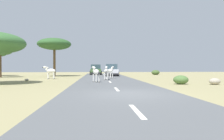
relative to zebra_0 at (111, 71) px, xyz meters
The scene contains 15 objects.
ground_plane 14.17m from the zebra_0, 90.24° to the right, with size 90.00×90.00×0.00m, color #998E60.
road 14.18m from the zebra_0, 91.98° to the right, with size 6.00×64.00×0.05m, color #56595B.
lane_markings 15.17m from the zebra_0, 91.85° to the right, with size 0.16×56.00×0.01m.
zebra_0 is the anchor object (origin of this frame).
zebra_1 3.26m from the zebra_0, 102.03° to the right, with size 0.49×1.54×1.45m.
zebra_2 6.47m from the zebra_0, 105.53° to the right, with size 0.83×1.44×1.44m.
zebra_3 6.87m from the zebra_0, behind, with size 1.59×0.61×1.51m.
car_0 12.04m from the zebra_0, 98.56° to the left, with size 2.03×4.35×1.74m.
car_1 6.44m from the zebra_0, 84.90° to the left, with size 2.12×4.39×1.74m.
tree_0 10.44m from the zebra_0, 142.23° to the left, with size 4.78×4.78×5.50m.
tree_3 14.68m from the zebra_0, 166.49° to the left, with size 2.93×2.93×3.90m.
bush_1 13.79m from the zebra_0, 51.54° to the left, with size 1.40×1.26×0.84m, color #425B2D.
bush_2 9.78m from the zebra_0, 59.35° to the right, with size 1.17×1.05×0.70m, color #4C7038.
rock_0 11.67m from the zebra_0, 50.37° to the right, with size 0.88×0.63×0.51m, color #A89E8C.
rock_1 9.24m from the zebra_0, 155.97° to the right, with size 0.38×0.35×0.23m, color #A89E8C.
Camera 1 is at (-1.62, -9.99, 1.36)m, focal length 32.93 mm.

